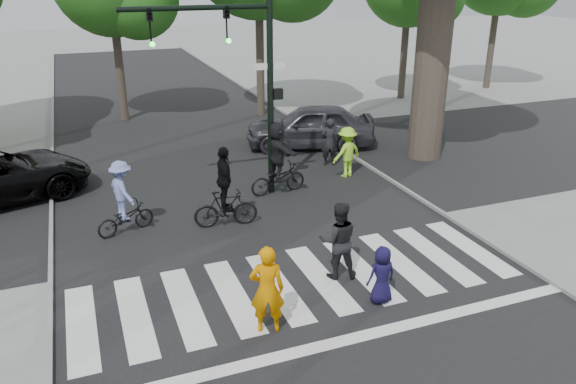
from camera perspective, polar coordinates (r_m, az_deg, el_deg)
name	(u,v)px	position (r m, az deg, el deg)	size (l,w,h in m)	color
ground	(319,306)	(11.57, 3.12, -11.54)	(120.00, 120.00, 0.00)	gray
road_stem	(245,213)	(15.70, -4.34, -2.10)	(10.00, 70.00, 0.01)	black
road_cross	(218,178)	(18.39, -7.10, 1.45)	(70.00, 10.00, 0.01)	black
curb_left	(51,241)	(15.18, -22.93, -4.58)	(0.10, 70.00, 0.10)	gray
curb_right	(402,187)	(17.68, 11.49, 0.47)	(0.10, 70.00, 0.10)	gray
crosswalk	(306,290)	(12.08, 1.82, -9.90)	(10.00, 3.85, 0.01)	silver
traffic_signal	(241,64)	(15.80, -4.81, 12.81)	(4.45, 0.29, 6.00)	black
pedestrian_woman	(267,290)	(10.42, -2.14, -9.88)	(0.64, 0.42, 1.77)	orange
pedestrian_child	(382,275)	(11.55, 9.50, -8.32)	(0.60, 0.39, 1.24)	#140F35
pedestrian_adult	(338,240)	(12.21, 5.15, -4.92)	(0.86, 0.67, 1.76)	black
cyclist_left	(124,202)	(14.78, -16.37, -1.03)	(1.62, 1.13, 1.94)	black
cyclist_mid	(225,195)	(14.62, -6.41, -0.26)	(1.72, 1.06, 2.18)	black
cyclist_right	(278,162)	(16.69, -1.05, 3.08)	(1.81, 1.68, 2.23)	black
car_grey	(310,126)	(21.27, 2.27, 6.72)	(1.93, 4.81, 1.64)	#37373D
bystander_hivis	(347,152)	(18.23, 6.01, 4.05)	(1.07, 0.61, 1.65)	#9EF02A
bystander_dark	(330,142)	(19.27, 4.24, 5.09)	(0.60, 0.40, 1.65)	black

